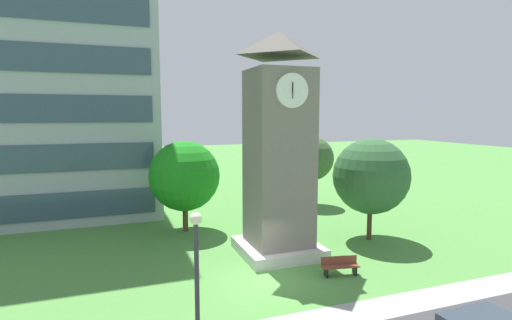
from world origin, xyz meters
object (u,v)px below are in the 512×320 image
object	(u,v)px
clock_tower	(279,157)
tree_streetside	(312,159)
park_bench	(340,266)
tree_by_building	(184,176)
tree_near_tower	(371,176)
street_lamp	(197,273)

from	to	relation	value
clock_tower	tree_streetside	distance (m)	12.28
park_bench	tree_by_building	world-z (taller)	tree_by_building
tree_by_building	tree_streetside	size ratio (longest dim) A/B	1.02
tree_streetside	tree_near_tower	bearing A→B (deg)	-95.87
park_bench	street_lamp	bearing A→B (deg)	-148.47
clock_tower	tree_streetside	size ratio (longest dim) A/B	2.05
tree_streetside	street_lamp	bearing A→B (deg)	-126.17
clock_tower	park_bench	xyz separation A→B (m)	(1.61, -3.71, -4.92)
street_lamp	tree_streetside	distance (m)	22.76
clock_tower	street_lamp	bearing A→B (deg)	-126.12
tree_near_tower	park_bench	bearing A→B (deg)	-138.32
tree_by_building	tree_near_tower	xyz separation A→B (m)	(10.31, -5.56, 0.25)
park_bench	clock_tower	bearing A→B (deg)	113.46
park_bench	tree_streetside	bearing A→B (deg)	67.56
tree_by_building	tree_near_tower	world-z (taller)	tree_near_tower
park_bench	street_lamp	world-z (taller)	street_lamp
clock_tower	tree_by_building	distance (m)	7.42
tree_near_tower	tree_streetside	world-z (taller)	tree_near_tower
tree_near_tower	tree_by_building	bearing A→B (deg)	151.66
tree_near_tower	tree_streetside	size ratio (longest dim) A/B	1.07
tree_by_building	tree_near_tower	size ratio (longest dim) A/B	0.96
park_bench	tree_by_building	xyz separation A→B (m)	(-5.68, 9.68, 3.21)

